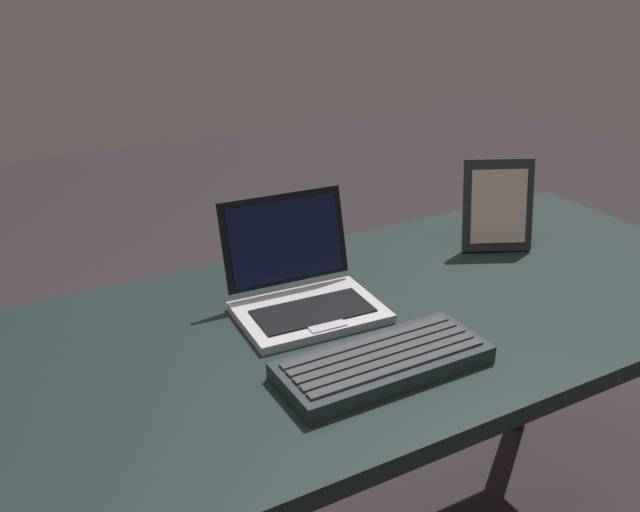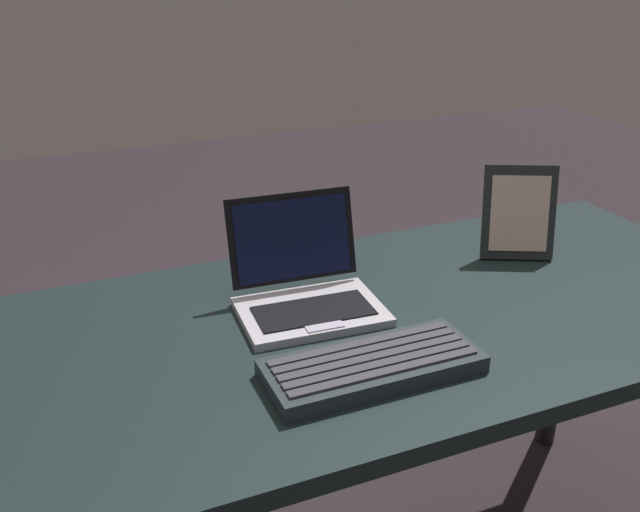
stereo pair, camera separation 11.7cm
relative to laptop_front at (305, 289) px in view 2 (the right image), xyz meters
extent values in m
cube|color=black|center=(-0.02, -0.08, -0.05)|extent=(1.80, 0.68, 0.03)
cylinder|color=black|center=(0.82, 0.21, -0.41)|extent=(0.05, 0.05, 0.68)
cube|color=#B7B3BD|center=(0.00, -0.03, -0.03)|extent=(0.26, 0.19, 0.02)
cube|color=black|center=(0.00, -0.04, -0.02)|extent=(0.21, 0.11, 0.00)
cube|color=#B1A8C0|center=(-0.01, -0.10, -0.02)|extent=(0.07, 0.03, 0.00)
cube|color=black|center=(0.00, 0.08, 0.07)|extent=(0.24, 0.06, 0.16)
cube|color=black|center=(0.00, 0.07, 0.07)|extent=(0.22, 0.05, 0.14)
cube|color=yellow|center=(0.00, 0.07, 0.06)|extent=(0.20, 0.01, 0.01)
cube|color=#242D31|center=(0.01, -0.24, -0.02)|extent=(0.34, 0.13, 0.03)
cube|color=#38383D|center=(0.01, -0.28, -0.01)|extent=(0.31, 0.02, 0.00)
cube|color=#38383D|center=(0.01, -0.26, -0.01)|extent=(0.31, 0.02, 0.00)
cube|color=#38383D|center=(0.01, -0.24, -0.01)|extent=(0.31, 0.02, 0.00)
cube|color=#38383D|center=(0.01, -0.22, -0.01)|extent=(0.31, 0.02, 0.00)
cube|color=#38383D|center=(0.01, -0.20, -0.01)|extent=(0.31, 0.02, 0.00)
cube|color=#202426|center=(0.49, 0.04, 0.06)|extent=(0.16, 0.11, 0.19)
cube|color=beige|center=(0.49, 0.04, 0.06)|extent=(0.12, 0.08, 0.15)
cube|color=#202426|center=(0.51, 0.07, -0.02)|extent=(0.02, 0.02, 0.03)
camera|label=1|loc=(-0.52, -0.99, 0.56)|focal=39.11mm
camera|label=2|loc=(-0.41, -1.04, 0.56)|focal=39.11mm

